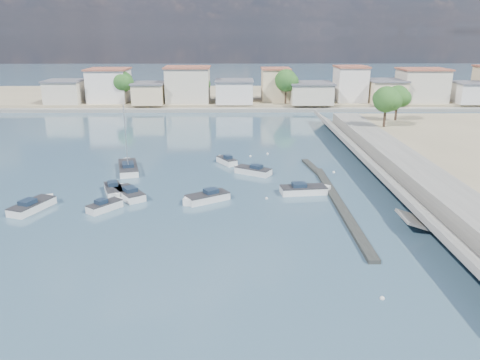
# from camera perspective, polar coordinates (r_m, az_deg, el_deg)

# --- Properties ---
(ground) EXTENTS (400.00, 400.00, 0.00)m
(ground) POSITION_cam_1_polar(r_m,az_deg,el_deg) (78.11, 2.28, 4.64)
(ground) COLOR #345368
(ground) RESTS_ON ground
(seawall_walkway) EXTENTS (5.00, 90.00, 1.80)m
(seawall_walkway) POSITION_cam_1_polar(r_m,az_deg,el_deg) (56.46, 22.87, -0.94)
(seawall_walkway) COLOR slate
(seawall_walkway) RESTS_ON ground
(breakwater) EXTENTS (2.00, 31.02, 0.35)m
(breakwater) POSITION_cam_1_polar(r_m,az_deg,el_deg) (52.85, 11.30, -1.91)
(breakwater) COLOR black
(breakwater) RESTS_ON ground
(far_shore_land) EXTENTS (160.00, 40.00, 1.40)m
(far_shore_land) POSITION_cam_1_polar(r_m,az_deg,el_deg) (129.17, 1.10, 10.14)
(far_shore_land) COLOR gray
(far_shore_land) RESTS_ON ground
(far_shore_quay) EXTENTS (160.00, 2.50, 0.80)m
(far_shore_quay) POSITION_cam_1_polar(r_m,az_deg,el_deg) (108.45, 1.45, 8.54)
(far_shore_quay) COLOR slate
(far_shore_quay) RESTS_ON ground
(far_town) EXTENTS (113.01, 12.80, 8.35)m
(far_town) POSITION_cam_1_polar(r_m,az_deg,el_deg) (114.59, 6.82, 11.20)
(far_town) COLOR beige
(far_town) RESTS_ON far_shore_land
(shore_trees) EXTENTS (74.56, 38.32, 7.92)m
(shore_trees) POSITION_cam_1_polar(r_m,az_deg,el_deg) (105.47, 6.15, 11.38)
(shore_trees) COLOR #38281E
(shore_trees) RESTS_ON ground
(motorboat_a) EXTENTS (4.45, 5.19, 1.48)m
(motorboat_a) POSITION_cam_1_polar(r_m,az_deg,el_deg) (53.53, -13.53, -1.57)
(motorboat_a) COLOR white
(motorboat_a) RESTS_ON ground
(motorboat_b) EXTENTS (3.42, 3.72, 1.48)m
(motorboat_b) POSITION_cam_1_polar(r_m,az_deg,el_deg) (50.18, -15.99, -3.08)
(motorboat_b) COLOR white
(motorboat_b) RESTS_ON ground
(motorboat_c) EXTENTS (4.90, 3.95, 1.48)m
(motorboat_c) POSITION_cam_1_polar(r_m,az_deg,el_deg) (60.40, 1.42, 1.12)
(motorboat_c) COLOR white
(motorboat_c) RESTS_ON ground
(motorboat_d) EXTENTS (5.01, 4.09, 1.48)m
(motorboat_d) POSITION_cam_1_polar(r_m,az_deg,el_deg) (50.67, -4.26, -2.21)
(motorboat_d) COLOR white
(motorboat_d) RESTS_ON ground
(motorboat_e) EXTENTS (3.65, 5.62, 1.48)m
(motorboat_e) POSITION_cam_1_polar(r_m,az_deg,el_deg) (52.87, -23.81, -2.88)
(motorboat_e) COLOR white
(motorboat_e) RESTS_ON ground
(motorboat_f) EXTENTS (3.03, 3.78, 1.48)m
(motorboat_f) POSITION_cam_1_polar(r_m,az_deg,el_deg) (65.13, -1.71, 2.35)
(motorboat_f) COLOR white
(motorboat_f) RESTS_ON ground
(motorboat_g) EXTENTS (3.16, 4.98, 1.48)m
(motorboat_g) POSITION_cam_1_polar(r_m,az_deg,el_deg) (54.65, -15.13, -1.30)
(motorboat_g) COLOR white
(motorboat_g) RESTS_ON ground
(motorboat_h) EXTENTS (5.86, 2.63, 1.48)m
(motorboat_h) POSITION_cam_1_polar(r_m,az_deg,el_deg) (53.58, 8.02, -1.23)
(motorboat_h) COLOR white
(motorboat_h) RESTS_ON ground
(sailboat) EXTENTS (4.00, 7.64, 9.00)m
(sailboat) POSITION_cam_1_polar(r_m,az_deg,el_deg) (63.66, -13.50, 1.52)
(sailboat) COLOR white
(sailboat) RESTS_ON ground
(mooring_buoys) EXTENTS (10.95, 40.28, 0.33)m
(mooring_buoys) POSITION_cam_1_polar(r_m,az_deg,el_deg) (55.10, 7.11, -1.01)
(mooring_buoys) COLOR silver
(mooring_buoys) RESTS_ON ground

